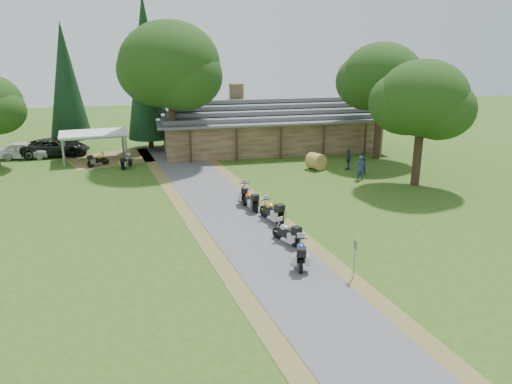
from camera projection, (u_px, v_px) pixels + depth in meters
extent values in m
plane|color=#2F4F16|center=(266.00, 253.00, 25.20)|extent=(120.00, 120.00, 0.00)
plane|color=#4D4D4F|center=(241.00, 226.00, 28.83)|extent=(51.95, 51.95, 0.00)
imported|color=white|center=(24.00, 148.00, 44.47)|extent=(2.80, 5.90, 1.92)
imported|color=black|center=(54.00, 143.00, 45.36)|extent=(2.93, 6.42, 2.42)
imported|color=navy|center=(360.00, 166.00, 37.86)|extent=(0.64, 0.48, 2.16)
imported|color=navy|center=(362.00, 163.00, 39.19)|extent=(0.56, 0.41, 1.94)
imported|color=navy|center=(348.00, 157.00, 40.66)|extent=(0.67, 0.72, 2.05)
cylinder|color=#A0773A|center=(316.00, 161.00, 40.90)|extent=(1.75, 1.70, 1.34)
cone|color=black|center=(147.00, 74.00, 46.50)|extent=(4.17, 4.17, 14.28)
cone|color=black|center=(67.00, 87.00, 47.10)|extent=(3.87, 3.87, 11.88)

